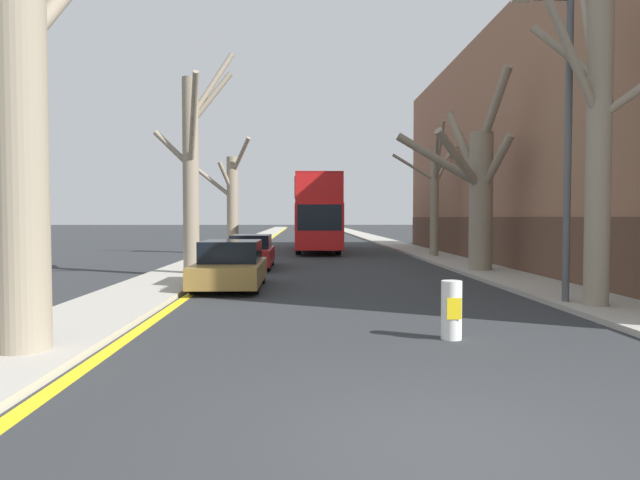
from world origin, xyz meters
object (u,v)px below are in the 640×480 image
(street_tree_left_0, at_px, (18,76))
(lamp_post, at_px, (563,130))
(street_tree_right_2, at_px, (435,196))
(street_tree_left_1, at_px, (192,167))
(street_tree_right_1, at_px, (478,189))
(parked_car_1, at_px, (251,252))
(street_tree_left_2, at_px, (231,201))
(double_decker_bus, at_px, (317,210))
(parked_car_0, at_px, (231,266))
(traffic_bollard, at_px, (451,310))
(street_tree_right_0, at_px, (602,117))

(street_tree_left_0, height_order, lamp_post, street_tree_left_0)
(street_tree_left_0, relative_size, street_tree_right_2, 1.35)
(street_tree_left_1, distance_m, street_tree_right_1, 10.20)
(street_tree_right_1, distance_m, lamp_post, 7.87)
(street_tree_left_0, bearing_deg, parked_car_1, 82.25)
(street_tree_left_2, bearing_deg, street_tree_right_1, -47.11)
(street_tree_right_1, xyz_separation_m, double_decker_bus, (-5.49, 13.90, -0.60))
(street_tree_right_1, distance_m, parked_car_0, 9.71)
(parked_car_0, xyz_separation_m, traffic_bollard, (4.54, -7.04, -0.15))
(street_tree_left_1, height_order, traffic_bollard, street_tree_left_1)
(street_tree_left_0, bearing_deg, street_tree_left_1, 88.62)
(parked_car_1, bearing_deg, street_tree_right_1, -15.72)
(double_decker_bus, bearing_deg, lamp_post, -77.01)
(street_tree_right_1, distance_m, parked_car_1, 9.10)
(street_tree_left_1, bearing_deg, street_tree_right_1, 4.60)
(street_tree_left_0, height_order, parked_car_1, street_tree_left_0)
(street_tree_left_1, height_order, street_tree_right_0, street_tree_right_0)
(double_decker_bus, distance_m, lamp_post, 22.32)
(street_tree_right_2, bearing_deg, street_tree_left_1, -140.99)
(street_tree_left_2, height_order, traffic_bollard, street_tree_left_2)
(street_tree_left_1, bearing_deg, street_tree_left_2, 90.69)
(street_tree_left_0, bearing_deg, street_tree_left_2, 89.68)
(street_tree_right_0, xyz_separation_m, double_decker_bus, (-5.56, 22.33, -1.71))
(parked_car_1, height_order, traffic_bollard, parked_car_1)
(street_tree_left_1, bearing_deg, parked_car_1, 61.77)
(street_tree_left_2, bearing_deg, lamp_post, -62.55)
(street_tree_right_2, relative_size, double_decker_bus, 0.58)
(street_tree_right_0, distance_m, parked_car_0, 10.16)
(street_tree_left_2, bearing_deg, street_tree_right_0, -62.03)
(street_tree_left_1, xyz_separation_m, lamp_post, (9.67, -6.99, 0.24))
(street_tree_right_2, height_order, lamp_post, lamp_post)
(street_tree_right_1, bearing_deg, street_tree_left_2, 132.89)
(parked_car_0, bearing_deg, parked_car_1, 90.00)
(street_tree_left_2, height_order, street_tree_right_1, street_tree_right_1)
(street_tree_right_2, bearing_deg, traffic_bollard, -102.36)
(street_tree_left_1, bearing_deg, parked_car_0, -62.80)
(parked_car_0, bearing_deg, street_tree_right_0, -26.71)
(double_decker_bus, distance_m, parked_car_1, 12.04)
(parked_car_1, bearing_deg, double_decker_bus, 75.67)
(street_tree_left_0, bearing_deg, lamp_post, 24.03)
(street_tree_left_1, height_order, street_tree_left_2, street_tree_left_1)
(double_decker_bus, bearing_deg, traffic_bollard, -86.36)
(street_tree_left_2, relative_size, lamp_post, 0.89)
(double_decker_bus, height_order, traffic_bollard, double_decker_bus)
(street_tree_right_0, bearing_deg, street_tree_right_1, 90.45)
(street_tree_left_0, relative_size, parked_car_1, 2.07)
(street_tree_right_0, bearing_deg, traffic_bollard, -145.12)
(street_tree_left_2, bearing_deg, street_tree_right_2, -18.41)
(street_tree_left_1, distance_m, parked_car_1, 4.78)
(street_tree_left_2, xyz_separation_m, double_decker_bus, (4.80, 2.82, -0.48))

